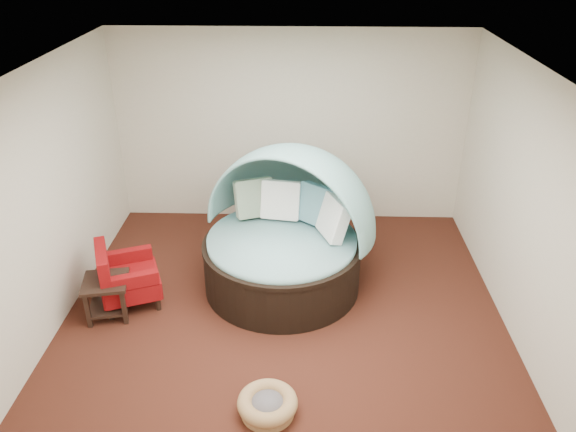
{
  "coord_description": "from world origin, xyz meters",
  "views": [
    {
      "loc": [
        0.22,
        -5.18,
        4.03
      ],
      "look_at": [
        0.03,
        0.6,
        0.98
      ],
      "focal_mm": 35.0,
      "sensor_mm": 36.0,
      "label": 1
    }
  ],
  "objects_px": {
    "canopy_daybed": "(286,225)",
    "side_table": "(107,293)",
    "red_armchair": "(125,277)",
    "pet_basket": "(268,404)"
  },
  "relations": [
    {
      "from": "pet_basket",
      "to": "side_table",
      "type": "xyz_separation_m",
      "value": [
        -1.91,
        1.4,
        0.2
      ]
    },
    {
      "from": "red_armchair",
      "to": "side_table",
      "type": "relative_size",
      "value": 1.51
    },
    {
      "from": "canopy_daybed",
      "to": "red_armchair",
      "type": "height_order",
      "value": "canopy_daybed"
    },
    {
      "from": "pet_basket",
      "to": "side_table",
      "type": "relative_size",
      "value": 1.3
    },
    {
      "from": "canopy_daybed",
      "to": "side_table",
      "type": "relative_size",
      "value": 4.45
    },
    {
      "from": "canopy_daybed",
      "to": "side_table",
      "type": "height_order",
      "value": "canopy_daybed"
    },
    {
      "from": "canopy_daybed",
      "to": "side_table",
      "type": "bearing_deg",
      "value": -136.03
    },
    {
      "from": "pet_basket",
      "to": "side_table",
      "type": "bearing_deg",
      "value": 143.66
    },
    {
      "from": "canopy_daybed",
      "to": "pet_basket",
      "type": "distance_m",
      "value": 2.26
    },
    {
      "from": "side_table",
      "to": "red_armchair",
      "type": "bearing_deg",
      "value": 59.23
    }
  ]
}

